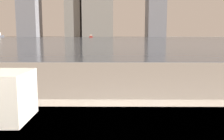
# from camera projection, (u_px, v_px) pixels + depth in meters

# --- Properties ---
(harbor_water) EXTENTS (180.00, 110.00, 0.01)m
(harbor_water) POSITION_uv_depth(u_px,v_px,m) (113.00, 38.00, 61.56)
(harbor_water) COLOR slate
(harbor_water) RESTS_ON ground_plane
(harbor_boat_2) EXTENTS (1.15, 2.85, 1.05)m
(harbor_boat_2) POSITION_uv_depth(u_px,v_px,m) (91.00, 36.00, 78.23)
(harbor_boat_2) COLOR maroon
(harbor_boat_2) RESTS_ON harbor_water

